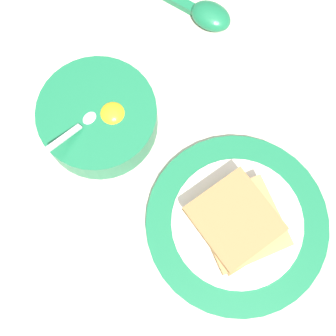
{
  "coord_description": "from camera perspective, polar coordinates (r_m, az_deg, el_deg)",
  "views": [
    {
      "loc": [
        -0.09,
        -0.19,
        0.58
      ],
      "look_at": [
        0.01,
        -0.09,
        0.02
      ],
      "focal_mm": 50.0,
      "sensor_mm": 36.0,
      "label": 1
    }
  ],
  "objects": [
    {
      "name": "ground_plane",
      "position": [
        0.62,
        -7.06,
        4.28
      ],
      "size": [
        3.0,
        3.0,
        0.0
      ],
      "primitive_type": "plane",
      "color": "beige"
    },
    {
      "name": "egg_bowl",
      "position": [
        0.6,
        -8.18,
        6.35
      ],
      "size": [
        0.16,
        0.15,
        0.08
      ],
      "color": "#196B42",
      "rests_on": "ground_plane"
    },
    {
      "name": "toast_plate",
      "position": [
        0.59,
        8.4,
        -6.69
      ],
      "size": [
        0.23,
        0.23,
        0.01
      ],
      "color": "#196B42",
      "rests_on": "ground_plane"
    },
    {
      "name": "toast_sandwich",
      "position": [
        0.57,
        8.51,
        -6.61
      ],
      "size": [
        0.12,
        0.12,
        0.04
      ],
      "color": "#9E7042",
      "rests_on": "toast_plate"
    },
    {
      "name": "soup_spoon",
      "position": [
        0.69,
        4.04,
        18.5
      ],
      "size": [
        0.06,
        0.16,
        0.03
      ],
      "color": "#196B42",
      "rests_on": "ground_plane"
    }
  ]
}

